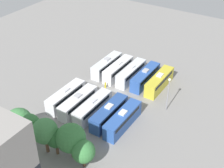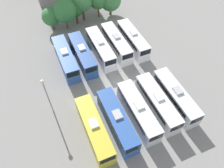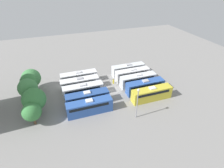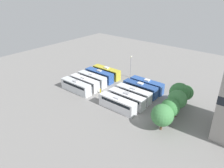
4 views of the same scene
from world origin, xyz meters
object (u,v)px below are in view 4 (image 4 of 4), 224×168
(bus_4, at_px, (76,86))
(tree_5, at_px, (162,115))
(bus_0, at_px, (107,72))
(bus_3, at_px, (85,83))
(tree_1, at_px, (179,93))
(bus_8, at_px, (127,99))
(light_pole, at_px, (131,63))
(bus_2, at_px, (92,79))
(bus_5, at_px, (147,85))
(bus_1, at_px, (99,75))
(bus_9, at_px, (117,103))
(tree_0, at_px, (186,93))
(tree_2, at_px, (178,100))
(bus_6, at_px, (140,89))
(bus_7, at_px, (134,94))
(tree_4, at_px, (170,108))
(worker_person, at_px, (100,91))
(tree_3, at_px, (177,100))

(bus_4, bearing_deg, tree_5, 88.98)
(bus_0, relative_size, bus_3, 1.00)
(bus_0, bearing_deg, bus_3, 2.01)
(tree_1, bearing_deg, bus_4, -68.61)
(bus_8, relative_size, light_pole, 1.35)
(bus_2, xyz_separation_m, bus_5, (-7.22, 16.04, 0.00))
(bus_3, height_order, bus_4, same)
(bus_1, bearing_deg, bus_9, 56.39)
(bus_8, bearing_deg, bus_2, -102.10)
(bus_8, xyz_separation_m, tree_0, (-10.38, 11.86, 1.58))
(tree_2, distance_m, tree_5, 8.63)
(bus_1, xyz_separation_m, bus_4, (10.65, 0.30, 0.00))
(light_pole, bearing_deg, bus_6, 48.15)
(bus_7, relative_size, bus_8, 1.00)
(bus_8, xyz_separation_m, tree_4, (0.99, 12.75, 2.56))
(bus_1, xyz_separation_m, worker_person, (6.91, 6.71, -1.08))
(tree_0, bearing_deg, bus_2, -76.30)
(bus_8, xyz_separation_m, tree_3, (-2.84, 12.67, 3.00))
(bus_0, relative_size, worker_person, 6.55)
(tree_2, bearing_deg, bus_1, -95.06)
(bus_1, bearing_deg, bus_7, 77.41)
(bus_8, distance_m, light_pole, 18.93)
(bus_3, distance_m, tree_4, 29.05)
(bus_4, distance_m, bus_9, 15.93)
(bus_6, height_order, bus_7, same)
(tree_0, distance_m, tree_3, 7.72)
(bus_3, xyz_separation_m, bus_8, (-0.05, 16.17, 0.00))
(bus_4, bearing_deg, tree_0, 116.15)
(bus_9, bearing_deg, bus_0, -131.73)
(bus_4, relative_size, tree_2, 1.94)
(bus_2, xyz_separation_m, bus_7, (-0.05, 16.12, 0.00))
(bus_4, distance_m, tree_2, 29.60)
(bus_0, bearing_deg, bus_7, 65.86)
(bus_9, height_order, worker_person, bus_9)
(bus_4, height_order, bus_6, same)
(bus_1, bearing_deg, tree_5, 68.95)
(worker_person, distance_m, tree_0, 24.11)
(bus_2, relative_size, bus_5, 1.00)
(bus_2, xyz_separation_m, tree_3, (0.66, 29.01, 3.00))
(worker_person, bearing_deg, tree_2, 101.22)
(bus_2, bearing_deg, tree_3, 88.69)
(bus_0, relative_size, tree_1, 1.53)
(bus_5, xyz_separation_m, bus_7, (7.17, 0.08, 0.00))
(bus_1, xyz_separation_m, bus_3, (7.26, 0.42, 0.00))
(bus_5, height_order, tree_2, tree_2)
(bus_3, height_order, bus_5, same)
(bus_2, bearing_deg, bus_9, 66.11)
(tree_0, bearing_deg, bus_3, -69.59)
(bus_7, height_order, tree_4, tree_4)
(bus_2, xyz_separation_m, bus_6, (-3.89, 15.82, 0.00))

